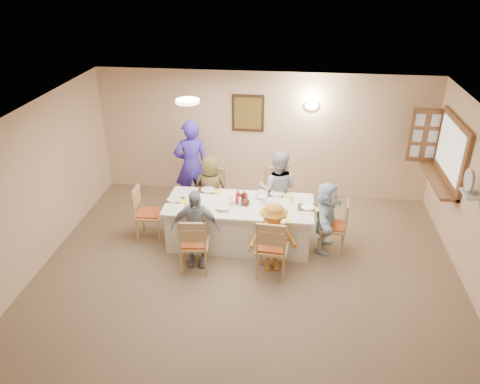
# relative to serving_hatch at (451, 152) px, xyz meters

# --- Properties ---
(ground) EXTENTS (7.00, 7.00, 0.00)m
(ground) POSITION_rel_serving_hatch_xyz_m (-3.21, -2.40, -1.50)
(ground) COLOR brown
(room_walls) EXTENTS (7.00, 7.00, 7.00)m
(room_walls) POSITION_rel_serving_hatch_xyz_m (-3.21, -2.40, 0.01)
(room_walls) COLOR beige
(room_walls) RESTS_ON ground
(wall_picture) EXTENTS (0.62, 0.05, 0.72)m
(wall_picture) POSITION_rel_serving_hatch_xyz_m (-3.51, 1.06, 0.20)
(wall_picture) COLOR #412916
(wall_picture) RESTS_ON room_walls
(wall_sconce) EXTENTS (0.26, 0.09, 0.18)m
(wall_sconce) POSITION_rel_serving_hatch_xyz_m (-2.31, 1.04, 0.40)
(wall_sconce) COLOR white
(wall_sconce) RESTS_ON room_walls
(ceiling_light) EXTENTS (0.36, 0.36, 0.05)m
(ceiling_light) POSITION_rel_serving_hatch_xyz_m (-4.21, -0.90, 0.97)
(ceiling_light) COLOR white
(ceiling_light) RESTS_ON room_walls
(serving_hatch) EXTENTS (0.06, 1.50, 1.15)m
(serving_hatch) POSITION_rel_serving_hatch_xyz_m (0.00, 0.00, 0.00)
(serving_hatch) COLOR brown
(serving_hatch) RESTS_ON room_walls
(hatch_sill) EXTENTS (0.30, 1.50, 0.05)m
(hatch_sill) POSITION_rel_serving_hatch_xyz_m (-0.12, 0.00, -0.53)
(hatch_sill) COLOR brown
(hatch_sill) RESTS_ON room_walls
(shutter_door) EXTENTS (0.55, 0.04, 1.00)m
(shutter_door) POSITION_rel_serving_hatch_xyz_m (-0.26, 0.76, 0.00)
(shutter_door) COLOR brown
(shutter_door) RESTS_ON room_walls
(fan_shelf) EXTENTS (0.22, 0.36, 0.03)m
(fan_shelf) POSITION_rel_serving_hatch_xyz_m (-0.08, -1.35, -0.10)
(fan_shelf) COLOR white
(fan_shelf) RESTS_ON room_walls
(desk_fan) EXTENTS (0.30, 0.30, 0.28)m
(desk_fan) POSITION_rel_serving_hatch_xyz_m (-0.11, -1.35, 0.05)
(desk_fan) COLOR #A5A5A8
(desk_fan) RESTS_ON fan_shelf
(dining_table) EXTENTS (2.43, 1.03, 0.76)m
(dining_table) POSITION_rel_serving_hatch_xyz_m (-3.44, -0.86, -1.12)
(dining_table) COLOR white
(dining_table) RESTS_ON ground
(chair_back_left) EXTENTS (0.53, 0.53, 0.95)m
(chair_back_left) POSITION_rel_serving_hatch_xyz_m (-4.04, -0.06, -1.03)
(chair_back_left) COLOR tan
(chair_back_left) RESTS_ON ground
(chair_back_right) EXTENTS (0.57, 0.57, 1.02)m
(chair_back_right) POSITION_rel_serving_hatch_xyz_m (-2.84, -0.06, -0.99)
(chair_back_right) COLOR tan
(chair_back_right) RESTS_ON ground
(chair_front_left) EXTENTS (0.50, 0.50, 0.95)m
(chair_front_left) POSITION_rel_serving_hatch_xyz_m (-4.04, -1.66, -1.02)
(chair_front_left) COLOR tan
(chair_front_left) RESTS_ON ground
(chair_front_right) EXTENTS (0.52, 0.52, 1.02)m
(chair_front_right) POSITION_rel_serving_hatch_xyz_m (-2.84, -1.66, -0.99)
(chair_front_right) COLOR tan
(chair_front_right) RESTS_ON ground
(chair_left_end) EXTENTS (0.47, 0.47, 0.95)m
(chair_left_end) POSITION_rel_serving_hatch_xyz_m (-4.99, -0.86, -1.02)
(chair_left_end) COLOR tan
(chair_left_end) RESTS_ON ground
(chair_right_end) EXTENTS (0.48, 0.48, 0.91)m
(chair_right_end) POSITION_rel_serving_hatch_xyz_m (-1.89, -0.86, -1.04)
(chair_right_end) COLOR tan
(chair_right_end) RESTS_ON ground
(diner_back_left) EXTENTS (0.63, 0.41, 1.29)m
(diner_back_left) POSITION_rel_serving_hatch_xyz_m (-4.04, -0.18, -0.85)
(diner_back_left) COLOR brown
(diner_back_left) RESTS_ON ground
(diner_back_right) EXTENTS (0.83, 0.71, 1.44)m
(diner_back_right) POSITION_rel_serving_hatch_xyz_m (-2.84, -0.18, -0.78)
(diner_back_right) COLOR silver
(diner_back_right) RESTS_ON ground
(diner_front_left) EXTENTS (0.81, 0.42, 1.31)m
(diner_front_left) POSITION_rel_serving_hatch_xyz_m (-4.04, -1.54, -0.85)
(diner_front_left) COLOR #9097A2
(diner_front_left) RESTS_ON ground
(diner_front_right) EXTENTS (0.93, 0.74, 1.16)m
(diner_front_right) POSITION_rel_serving_hatch_xyz_m (-2.84, -1.54, -0.92)
(diner_front_right) COLOR orange
(diner_front_right) RESTS_ON ground
(diner_right_end) EXTENTS (1.27, 0.80, 1.22)m
(diner_right_end) POSITION_rel_serving_hatch_xyz_m (-2.02, -0.86, -0.89)
(diner_right_end) COLOR #C4E3F6
(diner_right_end) RESTS_ON ground
(caregiver) EXTENTS (0.95, 0.89, 1.77)m
(caregiver) POSITION_rel_serving_hatch_xyz_m (-4.49, 0.29, -0.61)
(caregiver) COLOR #3D2DB9
(caregiver) RESTS_ON ground
(placemat_fl) EXTENTS (0.36, 0.26, 0.01)m
(placemat_fl) POSITION_rel_serving_hatch_xyz_m (-4.04, -1.28, -0.74)
(placemat_fl) COLOR #472B19
(placemat_fl) RESTS_ON dining_table
(plate_fl) EXTENTS (0.25, 0.25, 0.02)m
(plate_fl) POSITION_rel_serving_hatch_xyz_m (-4.04, -1.28, -0.73)
(plate_fl) COLOR white
(plate_fl) RESTS_ON dining_table
(napkin_fl) EXTENTS (0.14, 0.14, 0.01)m
(napkin_fl) POSITION_rel_serving_hatch_xyz_m (-3.86, -1.33, -0.73)
(napkin_fl) COLOR #FFF735
(napkin_fl) RESTS_ON dining_table
(placemat_fr) EXTENTS (0.33, 0.24, 0.01)m
(placemat_fr) POSITION_rel_serving_hatch_xyz_m (-2.84, -1.28, -0.74)
(placemat_fr) COLOR #472B19
(placemat_fr) RESTS_ON dining_table
(plate_fr) EXTENTS (0.24, 0.24, 0.02)m
(plate_fr) POSITION_rel_serving_hatch_xyz_m (-2.84, -1.28, -0.73)
(plate_fr) COLOR white
(plate_fr) RESTS_ON dining_table
(napkin_fr) EXTENTS (0.15, 0.15, 0.01)m
(napkin_fr) POSITION_rel_serving_hatch_xyz_m (-2.66, -1.33, -0.73)
(napkin_fr) COLOR #FFF735
(napkin_fr) RESTS_ON dining_table
(placemat_bl) EXTENTS (0.36, 0.27, 0.01)m
(placemat_bl) POSITION_rel_serving_hatch_xyz_m (-4.04, -0.44, -0.74)
(placemat_bl) COLOR #472B19
(placemat_bl) RESTS_ON dining_table
(plate_bl) EXTENTS (0.25, 0.25, 0.02)m
(plate_bl) POSITION_rel_serving_hatch_xyz_m (-4.04, -0.44, -0.73)
(plate_bl) COLOR white
(plate_bl) RESTS_ON dining_table
(napkin_bl) EXTENTS (0.15, 0.15, 0.01)m
(napkin_bl) POSITION_rel_serving_hatch_xyz_m (-3.86, -0.49, -0.73)
(napkin_bl) COLOR #FFF735
(napkin_bl) RESTS_ON dining_table
(placemat_br) EXTENTS (0.32, 0.24, 0.01)m
(placemat_br) POSITION_rel_serving_hatch_xyz_m (-2.84, -0.44, -0.74)
(placemat_br) COLOR #472B19
(placemat_br) RESTS_ON dining_table
(plate_br) EXTENTS (0.24, 0.24, 0.02)m
(plate_br) POSITION_rel_serving_hatch_xyz_m (-2.84, -0.44, -0.73)
(plate_br) COLOR white
(plate_br) RESTS_ON dining_table
(napkin_br) EXTENTS (0.15, 0.15, 0.01)m
(napkin_br) POSITION_rel_serving_hatch_xyz_m (-2.66, -0.49, -0.73)
(napkin_br) COLOR #FFF735
(napkin_br) RESTS_ON dining_table
(placemat_le) EXTENTS (0.33, 0.24, 0.01)m
(placemat_le) POSITION_rel_serving_hatch_xyz_m (-4.54, -0.86, -0.74)
(placemat_le) COLOR #472B19
(placemat_le) RESTS_ON dining_table
(plate_le) EXTENTS (0.24, 0.24, 0.01)m
(plate_le) POSITION_rel_serving_hatch_xyz_m (-4.54, -0.86, -0.73)
(plate_le) COLOR white
(plate_le) RESTS_ON dining_table
(napkin_le) EXTENTS (0.14, 0.14, 0.01)m
(napkin_le) POSITION_rel_serving_hatch_xyz_m (-4.36, -0.91, -0.73)
(napkin_le) COLOR #FFF735
(napkin_le) RESTS_ON dining_table
(placemat_re) EXTENTS (0.33, 0.25, 0.01)m
(placemat_re) POSITION_rel_serving_hatch_xyz_m (-2.32, -0.86, -0.74)
(placemat_re) COLOR #472B19
(placemat_re) RESTS_ON dining_table
(plate_re) EXTENTS (0.22, 0.22, 0.01)m
(plate_re) POSITION_rel_serving_hatch_xyz_m (-2.32, -0.86, -0.73)
(plate_re) COLOR white
(plate_re) RESTS_ON dining_table
(napkin_re) EXTENTS (0.14, 0.14, 0.01)m
(napkin_re) POSITION_rel_serving_hatch_xyz_m (-2.14, -0.91, -0.73)
(napkin_re) COLOR #FFF735
(napkin_re) RESTS_ON dining_table
(teacup_a) EXTENTS (0.17, 0.17, 0.10)m
(teacup_a) POSITION_rel_serving_hatch_xyz_m (-4.22, -1.20, -0.69)
(teacup_a) COLOR white
(teacup_a) RESTS_ON dining_table
(teacup_b) EXTENTS (0.14, 0.14, 0.09)m
(teacup_b) POSITION_rel_serving_hatch_xyz_m (-3.01, -0.33, -0.69)
(teacup_b) COLOR white
(teacup_b) RESTS_ON dining_table
(bowl_a) EXTENTS (0.29, 0.29, 0.06)m
(bowl_a) POSITION_rel_serving_hatch_xyz_m (-3.68, -1.07, -0.71)
(bowl_a) COLOR white
(bowl_a) RESTS_ON dining_table
(bowl_b) EXTENTS (0.24, 0.24, 0.06)m
(bowl_b) POSITION_rel_serving_hatch_xyz_m (-3.09, -0.62, -0.71)
(bowl_b) COLOR white
(bowl_b) RESTS_ON dining_table
(condiment_ketchup) EXTENTS (0.18, 0.18, 0.26)m
(condiment_ketchup) POSITION_rel_serving_hatch_xyz_m (-3.46, -0.86, -0.61)
(condiment_ketchup) COLOR red
(condiment_ketchup) RESTS_ON dining_table
(condiment_brown) EXTENTS (0.14, 0.14, 0.22)m
(condiment_brown) POSITION_rel_serving_hatch_xyz_m (-3.37, -0.78, -0.63)
(condiment_brown) COLOR #512115
(condiment_brown) RESTS_ON dining_table
(condiment_malt) EXTENTS (0.23, 0.23, 0.17)m
(condiment_malt) POSITION_rel_serving_hatch_xyz_m (-3.33, -0.89, -0.65)
(condiment_malt) COLOR #512115
(condiment_malt) RESTS_ON dining_table
(drinking_glass) EXTENTS (0.06, 0.06, 0.10)m
(drinking_glass) POSITION_rel_serving_hatch_xyz_m (-3.59, -0.81, -0.68)
(drinking_glass) COLOR silver
(drinking_glass) RESTS_ON dining_table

